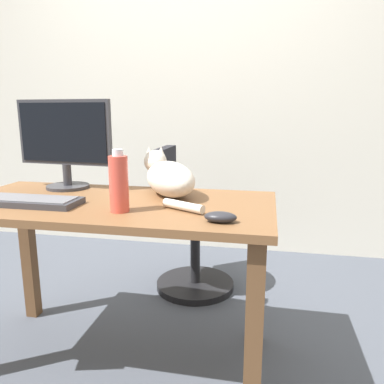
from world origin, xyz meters
TOP-DOWN VIEW (x-y plane):
  - ground_plane at (0.00, 0.00)m, footprint 8.00×8.00m
  - back_wall at (0.00, 1.52)m, footprint 6.00×0.04m
  - desk at (0.00, 0.00)m, footprint 1.32×0.64m
  - office_chair at (0.15, 0.75)m, footprint 0.48×0.48m
  - monitor at (-0.32, 0.21)m, footprint 0.48×0.20m
  - keyboard at (-0.32, -0.12)m, footprint 0.44×0.15m
  - cat at (0.20, 0.16)m, footprint 0.37×0.53m
  - computer_mouse at (0.47, -0.21)m, footprint 0.11×0.06m
  - water_bottle at (0.09, -0.15)m, footprint 0.07×0.07m

SIDE VIEW (x-z plane):
  - ground_plane at x=0.00m, z-range 0.00..0.00m
  - office_chair at x=0.15m, z-range -0.07..0.81m
  - desk at x=0.00m, z-range 0.25..0.98m
  - keyboard at x=-0.32m, z-range 0.73..0.76m
  - computer_mouse at x=0.47m, z-range 0.73..0.77m
  - cat at x=0.20m, z-range 0.71..0.91m
  - water_bottle at x=0.09m, z-range 0.72..0.95m
  - monitor at x=-0.32m, z-range 0.75..1.17m
  - back_wall at x=0.00m, z-range 0.00..2.60m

